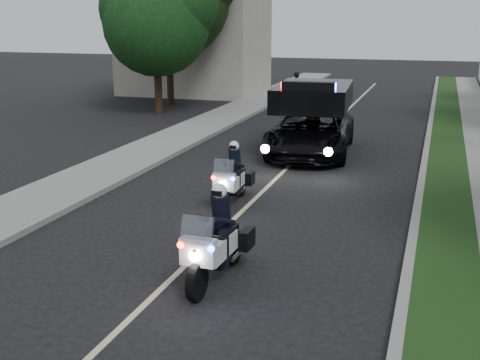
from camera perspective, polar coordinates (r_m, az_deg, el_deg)
name	(u,v)px	position (r m, az deg, el deg)	size (l,w,h in m)	color
ground	(185,266)	(12.32, -4.95, -7.70)	(120.00, 120.00, 0.00)	black
curb_right	(424,164)	(21.02, 16.24, 1.41)	(0.20, 60.00, 0.15)	gray
grass_verge	(447,165)	(21.02, 18.14, 1.28)	(1.20, 60.00, 0.16)	#193814
curb_left	(186,148)	(22.68, -4.92, 2.89)	(0.20, 60.00, 0.15)	gray
sidewalk_left	(157,146)	(23.12, -7.45, 3.06)	(2.00, 60.00, 0.16)	gray
building_far	(195,35)	(39.27, -4.10, 12.90)	(8.00, 6.00, 7.00)	#A8A396
lane_marking	(298,157)	(21.49, 5.25, 2.04)	(0.12, 50.00, 0.01)	#BFB78C
police_moto_left	(233,203)	(16.21, -0.65, -2.11)	(0.66, 1.89, 1.60)	white
police_moto_right	(217,280)	(11.67, -2.08, -8.97)	(0.74, 2.11, 1.79)	silver
police_suv	(310,154)	(22.12, 6.36, 2.36)	(2.64, 5.71, 2.78)	black
bicycle	(296,108)	(32.97, 5.02, 6.44)	(0.62, 1.77, 0.92)	black
cyclist	(296,108)	(32.97, 5.02, 6.44)	(0.60, 0.40, 1.67)	black
tree_left_near	(159,114)	(31.10, -7.28, 5.89)	(5.03, 5.03, 8.39)	#164216
tree_left_far	(171,104)	(34.45, -6.23, 6.77)	(6.42, 6.42, 10.70)	black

